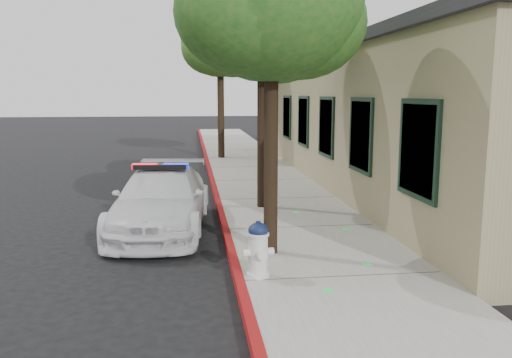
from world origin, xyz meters
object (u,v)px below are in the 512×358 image
object	(u,v)px
clapboard_building	(416,117)
fire_hydrant	(258,249)
street_tree_near	(272,10)
police_car	(161,200)
street_tree_mid	(263,35)
street_tree_far	(221,47)

from	to	relation	value
clapboard_building	fire_hydrant	xyz separation A→B (m)	(-6.34, -8.85, -1.55)
street_tree_near	clapboard_building	bearing A→B (deg)	52.15
clapboard_building	fire_hydrant	size ratio (longest dim) A/B	24.56
police_car	street_tree_mid	size ratio (longest dim) A/B	0.86
clapboard_building	street_tree_far	xyz separation A→B (m)	(-5.95, 6.05, 2.65)
street_tree_near	fire_hydrant	bearing A→B (deg)	-107.83
fire_hydrant	street_tree_mid	distance (m)	6.16
fire_hydrant	street_tree_far	size ratio (longest dim) A/B	0.14
clapboard_building	fire_hydrant	bearing A→B (deg)	-125.63
clapboard_building	police_car	distance (m)	9.70
street_tree_mid	street_tree_near	bearing A→B (deg)	-95.70
clapboard_building	police_car	world-z (taller)	clapboard_building
police_car	fire_hydrant	xyz separation A→B (m)	(1.60, -3.48, -0.08)
fire_hydrant	street_tree_near	size ratio (longest dim) A/B	0.16
clapboard_building	police_car	xyz separation A→B (m)	(-7.94, -5.37, -1.47)
police_car	street_tree_near	world-z (taller)	street_tree_near
fire_hydrant	street_tree_far	xyz separation A→B (m)	(0.39, 14.90, 4.20)
police_car	street_tree_mid	xyz separation A→B (m)	(2.35, 1.44, 3.55)
police_car	street_tree_near	size ratio (longest dim) A/B	0.86
fire_hydrant	police_car	bearing A→B (deg)	106.23
street_tree_mid	fire_hydrant	bearing A→B (deg)	-98.68
street_tree_near	street_tree_far	size ratio (longest dim) A/B	0.88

